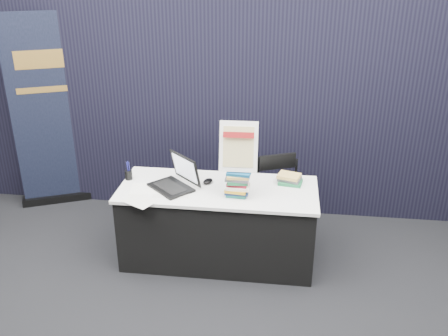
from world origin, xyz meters
TOP-DOWN VIEW (x-y plane):
  - floor at (0.00, 0.00)m, footprint 8.00×8.00m
  - wall_back at (0.00, 4.00)m, footprint 8.00×0.02m
  - drape_partition at (0.00, 1.60)m, footprint 6.00×0.08m
  - display_table at (0.00, 0.55)m, footprint 1.80×0.75m
  - laptop at (-0.42, 0.54)m, footprint 0.47×0.53m
  - mouse at (-0.11, 0.64)m, footprint 0.12×0.14m
  - brochure_left at (-0.62, 0.46)m, footprint 0.36×0.27m
  - brochure_mid at (-0.64, 0.22)m, footprint 0.33×0.30m
  - brochure_right at (-0.40, 0.42)m, footprint 0.34×0.25m
  - pen_cup at (-0.86, 0.63)m, footprint 0.08×0.08m
  - book_stack_tall at (0.19, 0.43)m, footprint 0.19×0.15m
  - book_stack_short at (0.64, 0.74)m, footprint 0.23×0.20m
  - info_sign at (0.19, 0.46)m, footprint 0.33×0.16m
  - pullup_banner at (-1.97, 1.50)m, footprint 0.88×0.46m
  - stacking_chair at (0.52, 0.95)m, footprint 0.52×0.53m

SIDE VIEW (x-z plane):
  - floor at x=0.00m, z-range 0.00..0.00m
  - display_table at x=0.00m, z-range 0.00..0.75m
  - stacking_chair at x=0.52m, z-range 0.05..0.93m
  - brochure_mid at x=-0.64m, z-range 0.75..0.75m
  - brochure_right at x=-0.40m, z-range 0.75..0.75m
  - brochure_left at x=-0.62m, z-range 0.75..0.75m
  - mouse at x=-0.11m, z-range 0.75..0.79m
  - book_stack_short at x=0.64m, z-range 0.75..0.84m
  - pen_cup at x=-0.86m, z-range 0.75..0.84m
  - laptop at x=-0.42m, z-range 0.67..0.96m
  - book_stack_tall at x=0.19m, z-range 0.75..0.98m
  - pullup_banner at x=-1.97m, z-range -0.12..2.04m
  - info_sign at x=0.19m, z-range 0.97..1.42m
  - drape_partition at x=0.00m, z-range 0.00..2.40m
  - wall_back at x=0.00m, z-range 0.00..3.50m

